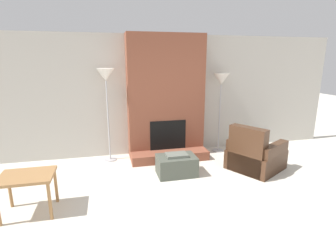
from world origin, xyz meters
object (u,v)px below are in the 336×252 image
at_px(ottoman, 176,165).
at_px(armchair, 254,156).
at_px(floor_lamp_left, 106,80).
at_px(floor_lamp_right, 221,83).
at_px(side_table, 27,181).

relative_size(ottoman, armchair, 0.58).
bearing_deg(armchair, floor_lamp_left, 37.08).
height_order(ottoman, floor_lamp_left, floor_lamp_left).
height_order(ottoman, armchair, armchair).
bearing_deg(floor_lamp_left, ottoman, -41.54).
bearing_deg(ottoman, floor_lamp_left, 138.46).
height_order(floor_lamp_left, floor_lamp_right, floor_lamp_left).
bearing_deg(ottoman, side_table, -162.15).
relative_size(floor_lamp_left, floor_lamp_right, 1.07).
distance_m(side_table, floor_lamp_left, 2.42).
height_order(armchair, floor_lamp_right, floor_lamp_right).
relative_size(side_table, floor_lamp_right, 0.39).
relative_size(ottoman, side_table, 1.01).
distance_m(armchair, floor_lamp_left, 3.25).
bearing_deg(armchair, floor_lamp_right, -18.47).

